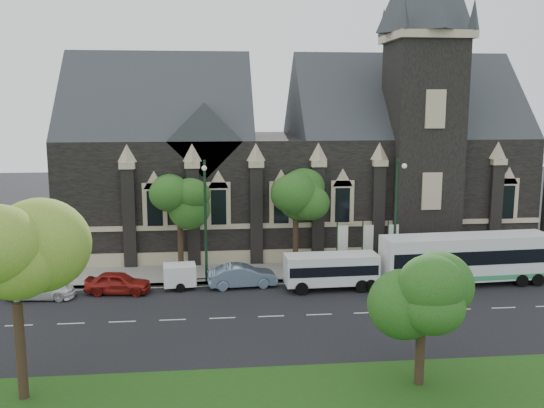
{
  "coord_description": "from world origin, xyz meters",
  "views": [
    {
      "loc": [
        -3.47,
        -34.53,
        13.01
      ],
      "look_at": [
        0.67,
        6.0,
        5.99
      ],
      "focal_mm": 39.05,
      "sensor_mm": 36.0,
      "label": 1
    }
  ],
  "objects": [
    {
      "name": "tour_coach",
      "position": [
        14.67,
        5.17,
        1.96
      ],
      "size": [
        12.46,
        3.42,
        3.6
      ],
      "rotation": [
        0.0,
        0.0,
        0.06
      ],
      "color": "white",
      "rests_on": "ground"
    },
    {
      "name": "tree_park_east",
      "position": [
        6.18,
        -9.32,
        4.62
      ],
      "size": [
        3.4,
        3.4,
        6.28
      ],
      "color": "black",
      "rests_on": "ground"
    },
    {
      "name": "sedan",
      "position": [
        -1.47,
        6.12,
        0.81
      ],
      "size": [
        5.04,
        2.17,
        1.62
      ],
      "primitive_type": "imported",
      "rotation": [
        0.0,
        0.0,
        1.67
      ],
      "color": "#748EA8",
      "rests_on": "ground"
    },
    {
      "name": "banner_flag_center",
      "position": [
        8.29,
        9.0,
        2.38
      ],
      "size": [
        0.9,
        0.1,
        4.0
      ],
      "color": "black",
      "rests_on": "ground"
    },
    {
      "name": "tree_walk_right",
      "position": [
        3.21,
        10.71,
        5.82
      ],
      "size": [
        4.08,
        4.08,
        7.8
      ],
      "color": "black",
      "rests_on": "ground"
    },
    {
      "name": "banner_flag_right",
      "position": [
        10.29,
        9.0,
        2.38
      ],
      "size": [
        0.9,
        0.1,
        4.0
      ],
      "color": "black",
      "rests_on": "ground"
    },
    {
      "name": "banner_flag_left",
      "position": [
        6.29,
        9.0,
        2.38
      ],
      "size": [
        0.9,
        0.1,
        4.0
      ],
      "color": "black",
      "rests_on": "ground"
    },
    {
      "name": "tree_walk_left",
      "position": [
        -5.8,
        10.7,
        5.73
      ],
      "size": [
        3.91,
        3.91,
        7.64
      ],
      "color": "black",
      "rests_on": "ground"
    },
    {
      "name": "sidewalk",
      "position": [
        0.0,
        9.5,
        0.07
      ],
      "size": [
        80.0,
        5.0,
        0.15
      ],
      "primitive_type": "cube",
      "color": "gray",
      "rests_on": "ground"
    },
    {
      "name": "street_lamp_mid",
      "position": [
        -4.0,
        7.09,
        5.11
      ],
      "size": [
        0.36,
        1.88,
        9.0
      ],
      "color": "black",
      "rests_on": "ground"
    },
    {
      "name": "tree_park_near",
      "position": [
        -11.77,
        -8.77,
        6.42
      ],
      "size": [
        4.42,
        4.42,
        8.56
      ],
      "color": "black",
      "rests_on": "ground"
    },
    {
      "name": "ground",
      "position": [
        0.0,
        0.0,
        0.0
      ],
      "size": [
        160.0,
        160.0,
        0.0
      ],
      "primitive_type": "plane",
      "color": "black",
      "rests_on": "ground"
    },
    {
      "name": "car_far_red",
      "position": [
        -10.06,
        5.53,
        0.76
      ],
      "size": [
        4.64,
        2.31,
        1.52
      ],
      "primitive_type": "imported",
      "rotation": [
        0.0,
        0.0,
        1.45
      ],
      "color": "maroon",
      "rests_on": "ground"
    },
    {
      "name": "street_lamp_near",
      "position": [
        10.0,
        7.09,
        5.11
      ],
      "size": [
        0.36,
        1.88,
        9.0
      ],
      "color": "black",
      "rests_on": "ground"
    },
    {
      "name": "box_trailer",
      "position": [
        -5.87,
        6.18,
        0.99
      ],
      "size": [
        3.31,
        1.95,
        1.74
      ],
      "rotation": [
        0.0,
        0.0,
        0.09
      ],
      "color": "white",
      "rests_on": "ground"
    },
    {
      "name": "shuttle_bus",
      "position": [
        4.77,
        4.95,
        1.46
      ],
      "size": [
        6.56,
        2.5,
        2.51
      ],
      "rotation": [
        0.0,
        0.0,
        0.03
      ],
      "color": "silver",
      "rests_on": "ground"
    },
    {
      "name": "car_far_white",
      "position": [
        -15.06,
        4.97,
        0.66
      ],
      "size": [
        4.65,
        2.13,
        1.32
      ],
      "primitive_type": "imported",
      "rotation": [
        0.0,
        0.0,
        1.51
      ],
      "color": "white",
      "rests_on": "ground"
    },
    {
      "name": "museum",
      "position": [
        5.12,
        18.78,
        8.17
      ],
      "size": [
        40.0,
        17.7,
        29.9
      ],
      "color": "black",
      "rests_on": "ground"
    }
  ]
}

